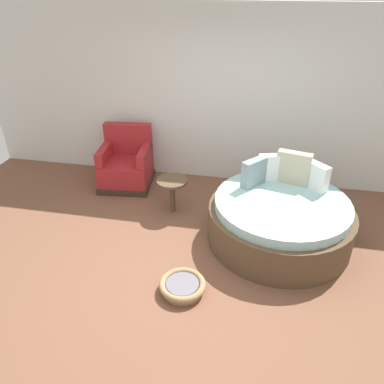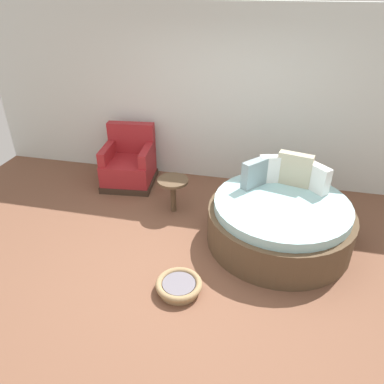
{
  "view_description": "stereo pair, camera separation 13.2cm",
  "coord_description": "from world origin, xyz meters",
  "px_view_note": "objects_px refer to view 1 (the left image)",
  "views": [
    {
      "loc": [
        0.62,
        -3.22,
        2.97
      ],
      "look_at": [
        -0.18,
        0.83,
        0.55
      ],
      "focal_mm": 34.43,
      "sensor_mm": 36.0,
      "label": 1
    },
    {
      "loc": [
        0.75,
        -3.2,
        2.97
      ],
      "look_at": [
        -0.18,
        0.83,
        0.55
      ],
      "focal_mm": 34.43,
      "sensor_mm": 36.0,
      "label": 2
    }
  ],
  "objects_px": {
    "pet_basket": "(182,286)",
    "side_table": "(172,186)",
    "red_armchair": "(127,165)",
    "round_daybed": "(280,219)"
  },
  "relations": [
    {
      "from": "pet_basket",
      "to": "side_table",
      "type": "relative_size",
      "value": 0.98
    },
    {
      "from": "pet_basket",
      "to": "side_table",
      "type": "height_order",
      "value": "side_table"
    },
    {
      "from": "pet_basket",
      "to": "side_table",
      "type": "distance_m",
      "value": 1.64
    },
    {
      "from": "side_table",
      "to": "pet_basket",
      "type": "bearing_deg",
      "value": -72.51
    },
    {
      "from": "round_daybed",
      "to": "red_armchair",
      "type": "distance_m",
      "value": 2.65
    },
    {
      "from": "side_table",
      "to": "red_armchair",
      "type": "bearing_deg",
      "value": 143.67
    },
    {
      "from": "red_armchair",
      "to": "pet_basket",
      "type": "relative_size",
      "value": 1.84
    },
    {
      "from": "red_armchair",
      "to": "side_table",
      "type": "relative_size",
      "value": 1.81
    },
    {
      "from": "red_armchair",
      "to": "pet_basket",
      "type": "height_order",
      "value": "red_armchair"
    },
    {
      "from": "round_daybed",
      "to": "side_table",
      "type": "height_order",
      "value": "round_daybed"
    }
  ]
}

